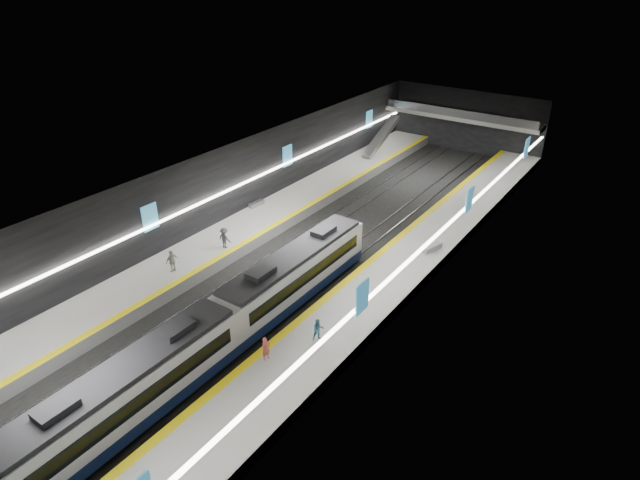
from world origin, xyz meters
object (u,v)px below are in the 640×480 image
Objects in this scene: bench_right_far at (432,248)px; bench_left_far at (256,204)px; passenger_right_a at (266,349)px; train at (225,323)px; escalator at (381,137)px; passenger_right_b at (318,330)px; passenger_left_b at (224,238)px; passenger_left_a at (172,261)px.

bench_left_far is at bearing -158.30° from bench_right_far.
passenger_right_a is at bearing -81.39° from bench_right_far.
train is 17.02× the size of bench_left_far.
passenger_right_a is (13.49, -38.74, -1.09)m from escalator.
passenger_left_b is at bearing 105.34° from passenger_right_b.
passenger_left_a is at bearing 158.01° from train.
bench_right_far is 1.28× the size of passenger_right_b.
passenger_left_b is at bearing -62.65° from bench_left_far.
passenger_left_b is (3.44, -8.05, 0.71)m from bench_left_far.
bench_right_far is at bearing 9.18° from bench_left_far.
escalator reaches higher than bench_left_far.
escalator is at bearing 145.48° from bench_right_far.
escalator is 41.03m from passenger_right_a.
bench_left_far is at bearing 53.41° from passenger_right_a.
bench_left_far is 1.08× the size of passenger_right_a.
passenger_right_b is 0.85× the size of passenger_left_b.
passenger_left_b reaches higher than bench_right_far.
bench_right_far is 21.35m from passenger_left_a.
bench_right_far is 15.24m from passenger_right_b.
escalator is at bearing 30.30° from passenger_right_a.
escalator is 34.96m from passenger_left_a.
passenger_left_b reaches higher than passenger_right_b.
passenger_left_a is 5.21m from passenger_left_b.
train is 15.87× the size of passenger_left_a.
passenger_left_a is (-12.72, 3.80, 0.13)m from passenger_right_a.
escalator reaches higher than passenger_right_a.
passenger_left_a is (-9.23, 3.73, -0.25)m from train.
passenger_right_a is at bearing -167.00° from passenger_right_b.
train is 9.95m from passenger_left_a.
train is 19.07× the size of passenger_right_b.
bench_left_far is 23.02m from passenger_right_a.
escalator reaches higher than passenger_left_a.
bench_left_far is 0.95× the size of passenger_left_b.
bench_right_far reaches higher than bench_left_far.
passenger_right_b is 14.28m from passenger_left_a.
bench_right_far is (18.15, 1.57, 0.03)m from bench_left_far.
passenger_left_b is (-13.61, 5.57, 0.14)m from passenger_right_b.
escalator is 21.88m from bench_left_far.
passenger_right_a reaches higher than bench_left_far.
passenger_right_b is at bearing -34.39° from bench_left_far.
passenger_right_a reaches higher than bench_right_far.
bench_left_far is 1.12× the size of passenger_right_b.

